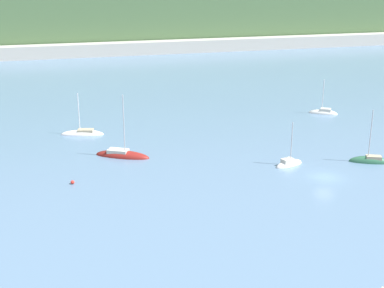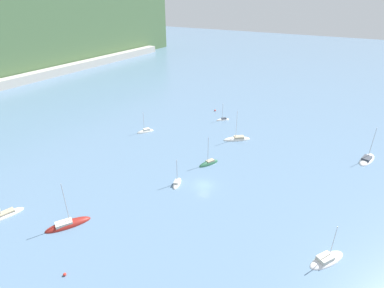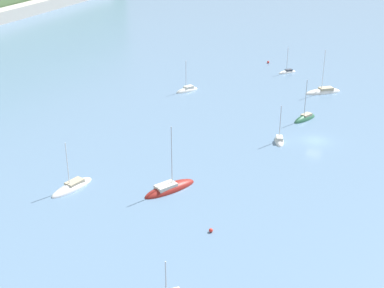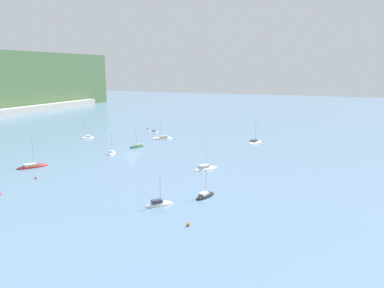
{
  "view_description": "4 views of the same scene",
  "coord_description": "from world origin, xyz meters",
  "px_view_note": "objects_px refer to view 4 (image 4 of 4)",
  "views": [
    {
      "loc": [
        -36.55,
        -60.23,
        26.82
      ],
      "look_at": [
        -16.7,
        8.04,
        3.81
      ],
      "focal_mm": 50.0,
      "sensor_mm": 36.0,
      "label": 1
    },
    {
      "loc": [
        -51.71,
        -27.28,
        40.64
      ],
      "look_at": [
        14.94,
        12.01,
        1.34
      ],
      "focal_mm": 28.0,
      "sensor_mm": 36.0,
      "label": 2
    },
    {
      "loc": [
        -86.67,
        -11.32,
        37.22
      ],
      "look_at": [
        -13.11,
        17.81,
        1.88
      ],
      "focal_mm": 50.0,
      "sensor_mm": 36.0,
      "label": 3
    },
    {
      "loc": [
        -101.05,
        -62.69,
        26.67
      ],
      "look_at": [
        16.61,
        -14.06,
        1.18
      ],
      "focal_mm": 35.0,
      "sensor_mm": 36.0,
      "label": 4
    }
  ],
  "objects_px": {
    "sailboat_3": "(87,138)",
    "mooring_buoy_2": "(188,224)",
    "sailboat_5": "(255,143)",
    "mooring_buoy_3": "(147,129)",
    "sailboat_0": "(205,197)",
    "sailboat_2": "(162,139)",
    "sailboat_8": "(159,205)",
    "sailboat_10": "(205,169)",
    "sailboat_11": "(112,154)",
    "sailboat_6": "(153,132)",
    "mooring_buoy_0": "(36,178)",
    "sailboat_1": "(137,147)",
    "sailboat_7": "(32,167)"
  },
  "relations": [
    {
      "from": "sailboat_8",
      "to": "mooring_buoy_2",
      "type": "relative_size",
      "value": 11.89
    },
    {
      "from": "sailboat_5",
      "to": "mooring_buoy_2",
      "type": "bearing_deg",
      "value": -161.68
    },
    {
      "from": "sailboat_6",
      "to": "sailboat_10",
      "type": "relative_size",
      "value": 0.85
    },
    {
      "from": "sailboat_1",
      "to": "sailboat_8",
      "type": "height_order",
      "value": "sailboat_1"
    },
    {
      "from": "sailboat_1",
      "to": "mooring_buoy_0",
      "type": "bearing_deg",
      "value": 20.34
    },
    {
      "from": "sailboat_1",
      "to": "sailboat_8",
      "type": "xyz_separation_m",
      "value": [
        -47.68,
        -33.21,
        0.03
      ]
    },
    {
      "from": "sailboat_1",
      "to": "sailboat_8",
      "type": "distance_m",
      "value": 58.1
    },
    {
      "from": "sailboat_2",
      "to": "sailboat_8",
      "type": "height_order",
      "value": "sailboat_2"
    },
    {
      "from": "sailboat_0",
      "to": "sailboat_5",
      "type": "distance_m",
      "value": 63.07
    },
    {
      "from": "sailboat_6",
      "to": "mooring_buoy_3",
      "type": "bearing_deg",
      "value": -93.16
    },
    {
      "from": "sailboat_5",
      "to": "sailboat_0",
      "type": "bearing_deg",
      "value": -162.86
    },
    {
      "from": "sailboat_3",
      "to": "mooring_buoy_2",
      "type": "xyz_separation_m",
      "value": [
        -62.26,
        -69.79,
        0.21
      ]
    },
    {
      "from": "sailboat_0",
      "to": "mooring_buoy_3",
      "type": "bearing_deg",
      "value": 51.27
    },
    {
      "from": "sailboat_3",
      "to": "sailboat_8",
      "type": "bearing_deg",
      "value": 79.29
    },
    {
      "from": "sailboat_10",
      "to": "sailboat_11",
      "type": "bearing_deg",
      "value": 112.0
    },
    {
      "from": "sailboat_7",
      "to": "mooring_buoy_0",
      "type": "bearing_deg",
      "value": -101.15
    },
    {
      "from": "sailboat_6",
      "to": "mooring_buoy_0",
      "type": "distance_m",
      "value": 72.7
    },
    {
      "from": "sailboat_0",
      "to": "sailboat_6",
      "type": "bearing_deg",
      "value": 50.48
    },
    {
      "from": "sailboat_2",
      "to": "sailboat_10",
      "type": "height_order",
      "value": "sailboat_2"
    },
    {
      "from": "sailboat_3",
      "to": "sailboat_7",
      "type": "bearing_deg",
      "value": 50.58
    },
    {
      "from": "sailboat_0",
      "to": "sailboat_10",
      "type": "distance_m",
      "value": 22.48
    },
    {
      "from": "sailboat_7",
      "to": "sailboat_0",
      "type": "bearing_deg",
      "value": -64.85
    },
    {
      "from": "sailboat_1",
      "to": "sailboat_7",
      "type": "xyz_separation_m",
      "value": [
        -34.72,
        12.84,
        0.0
      ]
    },
    {
      "from": "sailboat_0",
      "to": "sailboat_7",
      "type": "xyz_separation_m",
      "value": [
        4.62,
        52.76,
        0.01
      ]
    },
    {
      "from": "sailboat_8",
      "to": "mooring_buoy_3",
      "type": "relative_size",
      "value": 11.87
    },
    {
      "from": "sailboat_3",
      "to": "sailboat_5",
      "type": "relative_size",
      "value": 0.74
    },
    {
      "from": "sailboat_2",
      "to": "sailboat_5",
      "type": "xyz_separation_m",
      "value": [
        6.18,
        -35.32,
        0.01
      ]
    },
    {
      "from": "sailboat_2",
      "to": "sailboat_3",
      "type": "bearing_deg",
      "value": -19.0
    },
    {
      "from": "sailboat_5",
      "to": "mooring_buoy_0",
      "type": "xyz_separation_m",
      "value": [
        -66.41,
        39.67,
        0.16
      ]
    },
    {
      "from": "sailboat_2",
      "to": "sailboat_6",
      "type": "bearing_deg",
      "value": -87.36
    },
    {
      "from": "sailboat_3",
      "to": "sailboat_6",
      "type": "height_order",
      "value": "sailboat_3"
    },
    {
      "from": "mooring_buoy_0",
      "to": "mooring_buoy_3",
      "type": "relative_size",
      "value": 0.85
    },
    {
      "from": "sailboat_5",
      "to": "mooring_buoy_3",
      "type": "distance_m",
      "value": 53.9
    },
    {
      "from": "sailboat_11",
      "to": "mooring_buoy_0",
      "type": "bearing_deg",
      "value": 160.03
    },
    {
      "from": "sailboat_6",
      "to": "sailboat_10",
      "type": "height_order",
      "value": "sailboat_10"
    },
    {
      "from": "sailboat_0",
      "to": "sailboat_11",
      "type": "relative_size",
      "value": 0.96
    },
    {
      "from": "sailboat_6",
      "to": "sailboat_8",
      "type": "relative_size",
      "value": 0.96
    },
    {
      "from": "mooring_buoy_0",
      "to": "sailboat_0",
      "type": "bearing_deg",
      "value": -85.46
    },
    {
      "from": "sailboat_0",
      "to": "mooring_buoy_2",
      "type": "relative_size",
      "value": 11.6
    },
    {
      "from": "sailboat_3",
      "to": "mooring_buoy_0",
      "type": "distance_m",
      "value": 55.75
    },
    {
      "from": "sailboat_0",
      "to": "sailboat_8",
      "type": "relative_size",
      "value": 0.98
    },
    {
      "from": "sailboat_5",
      "to": "sailboat_8",
      "type": "bearing_deg",
      "value": -168.67
    },
    {
      "from": "sailboat_8",
      "to": "sailboat_0",
      "type": "bearing_deg",
      "value": 3.1
    },
    {
      "from": "mooring_buoy_3",
      "to": "sailboat_8",
      "type": "bearing_deg",
      "value": -149.49
    },
    {
      "from": "sailboat_8",
      "to": "mooring_buoy_3",
      "type": "bearing_deg",
      "value": 72.44
    },
    {
      "from": "sailboat_2",
      "to": "mooring_buoy_0",
      "type": "bearing_deg",
      "value": 47.68
    },
    {
      "from": "mooring_buoy_3",
      "to": "mooring_buoy_0",
      "type": "bearing_deg",
      "value": -170.9
    },
    {
      "from": "sailboat_11",
      "to": "mooring_buoy_2",
      "type": "xyz_separation_m",
      "value": [
        -42.5,
        -44.64,
        0.2
      ]
    },
    {
      "from": "sailboat_5",
      "to": "sailboat_10",
      "type": "xyz_separation_m",
      "value": [
        -41.86,
        3.91,
        0.03
      ]
    },
    {
      "from": "sailboat_10",
      "to": "sailboat_7",
      "type": "bearing_deg",
      "value": 142.33
    }
  ]
}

